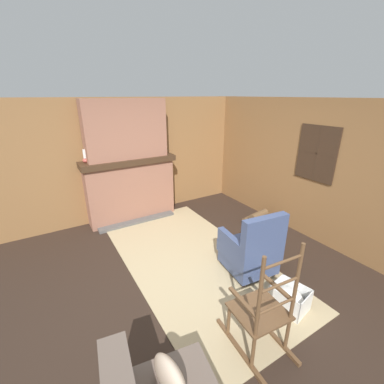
# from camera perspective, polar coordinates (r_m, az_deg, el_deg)

# --- Properties ---
(ground_plane) EXTENTS (14.00, 14.00, 0.00)m
(ground_plane) POSITION_cam_1_polar(r_m,az_deg,el_deg) (3.84, -0.94, -18.94)
(ground_plane) COLOR #2D2119
(wood_panel_wall_left) EXTENTS (0.06, 5.60, 2.41)m
(wood_panel_wall_left) POSITION_cam_1_polar(r_m,az_deg,el_deg) (5.44, -14.67, 6.91)
(wood_panel_wall_left) COLOR olive
(wood_panel_wall_left) RESTS_ON ground
(wood_panel_wall_back) EXTENTS (5.60, 0.09, 2.41)m
(wood_panel_wall_back) POSITION_cam_1_polar(r_m,az_deg,el_deg) (4.91, 25.48, 4.15)
(wood_panel_wall_back) COLOR olive
(wood_panel_wall_back) RESTS_ON ground
(fireplace_hearth) EXTENTS (0.61, 1.84, 1.29)m
(fireplace_hearth) POSITION_cam_1_polar(r_m,az_deg,el_deg) (5.38, -13.36, 0.56)
(fireplace_hearth) COLOR #93604C
(fireplace_hearth) RESTS_ON ground
(chimney_breast) EXTENTS (0.35, 1.53, 1.10)m
(chimney_breast) POSITION_cam_1_polar(r_m,az_deg,el_deg) (5.11, -14.54, 13.33)
(chimney_breast) COLOR #93604C
(chimney_breast) RESTS_ON fireplace_hearth
(area_rug) EXTENTS (3.66, 1.90, 0.01)m
(area_rug) POSITION_cam_1_polar(r_m,az_deg,el_deg) (4.20, 0.11, -14.82)
(area_rug) COLOR tan
(area_rug) RESTS_ON ground
(armchair) EXTENTS (0.77, 0.74, 1.00)m
(armchair) POSITION_cam_1_polar(r_m,az_deg,el_deg) (3.87, 12.94, -12.65)
(armchair) COLOR #3D4C75
(armchair) RESTS_ON ground
(rocking_chair) EXTENTS (0.84, 0.54, 1.27)m
(rocking_chair) POSITION_cam_1_polar(r_m,az_deg,el_deg) (2.89, 15.26, -24.77)
(rocking_chair) COLOR brown
(rocking_chair) RESTS_ON ground
(firewood_stack) EXTENTS (0.55, 0.52, 0.29)m
(firewood_stack) POSITION_cam_1_polar(r_m,az_deg,el_deg) (5.31, 14.51, -6.03)
(firewood_stack) COLOR brown
(firewood_stack) RESTS_ON ground
(laundry_basket) EXTENTS (0.46, 0.41, 0.30)m
(laundry_basket) POSITION_cam_1_polar(r_m,az_deg,el_deg) (3.57, 20.86, -21.16)
(laundry_basket) COLOR white
(laundry_basket) RESTS_ON ground
(oil_lamp_vase) EXTENTS (0.11, 0.11, 0.25)m
(oil_lamp_vase) POSITION_cam_1_polar(r_m,az_deg,el_deg) (5.06, -22.62, 6.98)
(oil_lamp_vase) COLOR #B24C42
(oil_lamp_vase) RESTS_ON fireplace_hearth
(storage_case) EXTENTS (0.15, 0.22, 0.14)m
(storage_case) POSITION_cam_1_polar(r_m,az_deg,el_deg) (5.25, -13.21, 8.30)
(storage_case) COLOR gray
(storage_case) RESTS_ON fireplace_hearth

